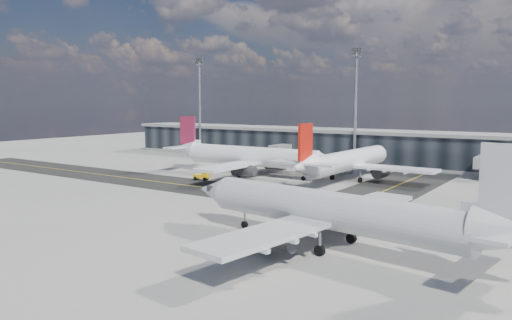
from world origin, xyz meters
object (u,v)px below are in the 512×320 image
object	(u,v)px
airliner_near	(333,212)
baggage_tug	(203,175)
service_van	(343,170)
airliner_redtail	(347,161)
airliner_af	(249,156)

from	to	relation	value
airliner_near	baggage_tug	world-z (taller)	airliner_near
baggage_tug	service_van	distance (m)	31.97
baggage_tug	service_van	size ratio (longest dim) A/B	0.58
service_van	airliner_redtail	bearing A→B (deg)	-59.14
service_van	baggage_tug	bearing A→B (deg)	-126.04
airliner_af	airliner_redtail	size ratio (longest dim) A/B	1.03
airliner_af	airliner_near	size ratio (longest dim) A/B	1.01
airliner_redtail	baggage_tug	world-z (taller)	airliner_redtail
airliner_redtail	airliner_near	distance (m)	48.18
airliner_redtail	baggage_tug	distance (m)	29.64
airliner_af	airliner_near	world-z (taller)	airliner_af
airliner_near	service_van	world-z (taller)	airliner_near
airliner_af	airliner_redtail	bearing A→B (deg)	102.12
service_van	airliner_near	bearing A→B (deg)	-64.04
airliner_redtail	service_van	distance (m)	10.97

